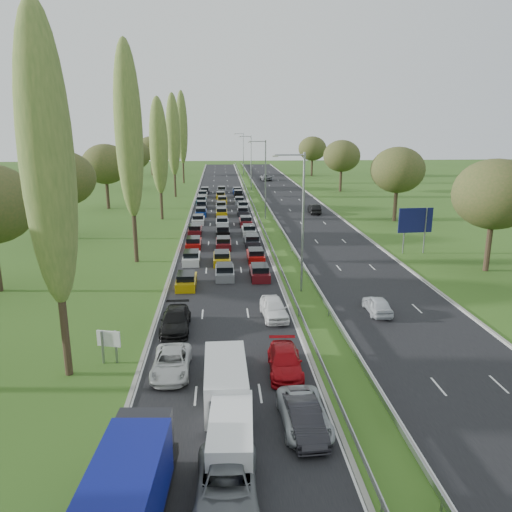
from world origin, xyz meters
name	(u,v)px	position (x,y,z in m)	size (l,w,h in m)	color
ground	(264,217)	(4.50, 80.00, 0.00)	(260.00, 260.00, 0.00)	#2F541A
near_carriageway	(222,214)	(-2.25, 82.50, 0.00)	(10.50, 215.00, 0.04)	black
far_carriageway	(303,213)	(11.25, 82.50, 0.00)	(10.50, 215.00, 0.04)	black
central_reservation	(263,211)	(4.50, 82.50, 0.55)	(2.36, 215.00, 0.32)	gray
lamp_columns	(265,180)	(4.50, 78.00, 6.00)	(0.18, 140.18, 12.00)	gray
poplar_row	(148,139)	(-11.50, 68.17, 12.39)	(2.80, 127.80, 22.44)	#2D2116
woodland_left	(55,182)	(-22.00, 62.63, 7.68)	(8.00, 166.00, 11.10)	#2D2116
woodland_right	(420,175)	(24.00, 66.67, 7.68)	(8.00, 153.00, 11.10)	#2D2116
traffic_queue_fill	(222,217)	(-2.25, 77.50, 0.44)	(9.13, 69.04, 0.80)	#BF990C
near_car_2	(171,363)	(-5.51, 28.69, 0.67)	(2.17, 4.70, 1.31)	silver
near_car_3	(176,320)	(-5.80, 35.11, 0.74)	(2.03, 4.99, 1.45)	black
near_car_6	(227,486)	(-2.43, 18.02, 0.75)	(2.42, 5.25, 1.46)	slate
near_car_7	(226,374)	(-2.36, 27.01, 0.70)	(1.91, 4.69, 1.36)	#05424B
near_car_9	(304,419)	(1.29, 22.31, 0.72)	(1.49, 4.27, 1.41)	black
near_car_10	(304,414)	(1.37, 22.81, 0.69)	(2.21, 4.80, 1.33)	#A3A7AC
near_car_11	(285,361)	(1.15, 28.30, 0.71)	(1.92, 4.73, 1.37)	#A50A10
near_car_12	(274,308)	(1.43, 36.97, 0.77)	(1.78, 4.43, 1.51)	white
far_car_0	(377,305)	(9.51, 37.31, 0.70)	(1.60, 3.97, 1.35)	silver
far_car_1	(314,209)	(13.02, 82.24, 0.79)	(1.62, 4.65, 1.53)	black
far_car_2	(266,177)	(9.71, 133.77, 0.81)	(2.63, 5.71, 1.59)	slate
blue_lorry	(129,495)	(-5.82, 16.58, 1.80)	(2.25, 8.11, 3.42)	black
white_van_front	(231,434)	(-2.20, 20.97, 0.99)	(1.88, 4.80, 1.93)	white
white_van_rear	(226,380)	(-2.37, 25.61, 1.13)	(2.16, 5.50, 2.21)	white
info_sign	(109,342)	(-9.40, 30.31, 1.37)	(1.47, 0.49, 2.10)	gray
direction_sign	(415,222)	(19.40, 55.46, 3.57)	(4.00, 0.37, 5.20)	gray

